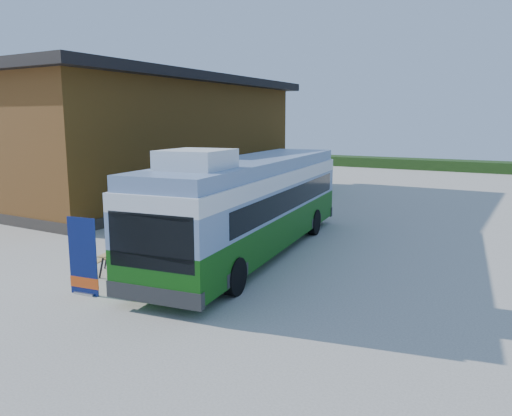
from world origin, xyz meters
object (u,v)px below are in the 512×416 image
Objects in this scene: person_a at (138,210)px; person_b at (226,191)px; banner at (83,264)px; slurry_tanker at (296,171)px; bus at (252,202)px; picnic_table at (114,258)px.

person_b is (0.64, 6.27, 0.16)m from person_a.
banner reaches higher than person_a.
banner is at bearing -90.30° from slurry_tanker.
bus is 7.01m from person_a.
picnic_table is 7.09m from person_a.
person_a reaches higher than picnic_table.
slurry_tanker reaches higher than person_a.
slurry_tanker is (-5.81, 15.82, -0.57)m from bus.
bus reaches higher than picnic_table.
bus is at bearing 65.50° from banner.
bus reaches higher than person_a.
banner is 1.95m from picnic_table.
banner reaches higher than picnic_table.
person_a is (-4.29, 5.64, 0.28)m from picnic_table.
bus is 9.79m from person_b.
person_b is at bearing 91.29° from picnic_table.
person_b is at bearing -103.07° from slurry_tanker.
person_a is 0.84× the size of person_b.
person_a is at bearing 115.88° from banner.
person_a is at bearing 161.46° from bus.
person_a is 14.60m from slurry_tanker.
picnic_table is at bearing -90.82° from person_a.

